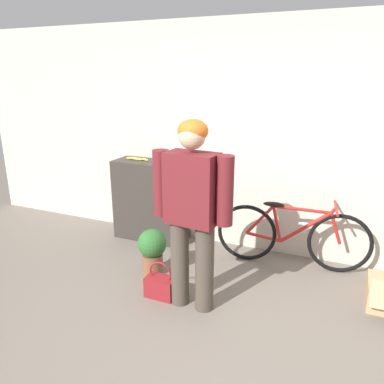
# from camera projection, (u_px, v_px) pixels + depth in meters

# --- Properties ---
(ground_plane) EXTENTS (14.00, 14.00, 0.00)m
(ground_plane) POSITION_uv_depth(u_px,v_px,m) (172.00, 381.00, 2.56)
(ground_plane) COLOR slate
(wall_back) EXTENTS (8.00, 0.07, 2.60)m
(wall_back) POSITION_uv_depth(u_px,v_px,m) (260.00, 141.00, 4.17)
(wall_back) COLOR beige
(wall_back) RESTS_ON ground_plane
(side_shelf) EXTENTS (0.90, 0.38, 1.00)m
(side_shelf) POSITION_uv_depth(u_px,v_px,m) (151.00, 200.00, 4.68)
(side_shelf) COLOR #38332D
(side_shelf) RESTS_ON ground_plane
(person) EXTENTS (0.71, 0.27, 1.67)m
(person) POSITION_uv_depth(u_px,v_px,m) (192.00, 204.00, 3.12)
(person) COLOR #4C4238
(person) RESTS_ON ground_plane
(bicycle) EXTENTS (1.62, 0.46, 0.73)m
(bicycle) POSITION_uv_depth(u_px,v_px,m) (292.00, 236.00, 4.01)
(bicycle) COLOR black
(bicycle) RESTS_ON ground_plane
(banana) EXTENTS (0.32, 0.08, 0.03)m
(banana) POSITION_uv_depth(u_px,v_px,m) (138.00, 159.00, 4.60)
(banana) COLOR #EAD64C
(banana) RESTS_ON side_shelf
(handbag) EXTENTS (0.28, 0.16, 0.36)m
(handbag) POSITION_uv_depth(u_px,v_px,m) (161.00, 286.00, 3.51)
(handbag) COLOR maroon
(handbag) RESTS_ON ground_plane
(potted_plant) EXTENTS (0.30, 0.30, 0.49)m
(potted_plant) POSITION_uv_depth(u_px,v_px,m) (152.00, 249.00, 3.88)
(potted_plant) COLOR brown
(potted_plant) RESTS_ON ground_plane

